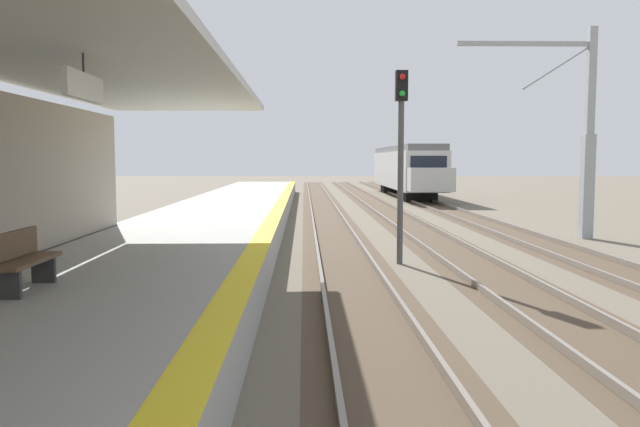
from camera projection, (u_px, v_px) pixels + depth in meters
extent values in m
cube|color=#999993|center=(170.00, 257.00, 15.27)|extent=(5.00, 80.00, 0.90)
cube|color=yellow|center=(262.00, 239.00, 15.29)|extent=(0.50, 80.00, 0.01)
cube|color=white|center=(84.00, 87.00, 8.46)|extent=(0.08, 1.40, 0.36)
cylinder|color=#333333|center=(83.00, 63.00, 8.43)|extent=(0.03, 0.03, 0.27)
cube|color=#4C3D2D|center=(340.00, 251.00, 19.40)|extent=(2.34, 120.00, 0.01)
cube|color=slate|center=(317.00, 249.00, 19.38)|extent=(0.08, 120.00, 0.15)
cube|color=slate|center=(363.00, 248.00, 19.42)|extent=(0.08, 120.00, 0.15)
cube|color=#4C3D2D|center=(449.00, 251.00, 19.49)|extent=(2.34, 120.00, 0.01)
cube|color=slate|center=(426.00, 248.00, 19.47)|extent=(0.08, 120.00, 0.15)
cube|color=slate|center=(472.00, 248.00, 19.50)|extent=(0.08, 120.00, 0.15)
cube|color=#4C3D2D|center=(557.00, 250.00, 19.58)|extent=(2.34, 120.00, 0.01)
cube|color=slate|center=(534.00, 248.00, 19.55)|extent=(0.08, 120.00, 0.15)
cube|color=slate|center=(579.00, 248.00, 19.59)|extent=(0.08, 120.00, 0.15)
cube|color=silver|center=(406.00, 170.00, 48.67)|extent=(2.90, 18.00, 2.70)
cube|color=slate|center=(406.00, 149.00, 48.53)|extent=(2.67, 18.00, 0.44)
cube|color=black|center=(429.00, 165.00, 39.65)|extent=(2.32, 0.06, 1.21)
cube|color=silver|center=(431.00, 180.00, 38.95)|extent=(2.78, 1.60, 1.49)
cube|color=black|center=(424.00, 164.00, 48.67)|extent=(0.04, 15.84, 0.86)
cylinder|color=#333333|center=(399.00, 142.00, 52.06)|extent=(0.06, 0.06, 0.90)
cube|color=black|center=(419.00, 196.00, 42.99)|extent=(2.18, 2.20, 0.72)
cube|color=black|center=(394.00, 188.00, 54.64)|extent=(2.18, 2.20, 0.72)
cylinder|color=#4C4C4C|center=(400.00, 183.00, 16.86)|extent=(0.16, 0.16, 4.40)
cube|color=black|center=(402.00, 86.00, 16.64)|extent=(0.32, 0.24, 0.80)
sphere|color=red|center=(402.00, 77.00, 16.48)|extent=(0.16, 0.16, 0.16)
sphere|color=green|center=(402.00, 94.00, 16.52)|extent=(0.16, 0.16, 0.16)
cube|color=#9EA3A8|center=(587.00, 186.00, 22.43)|extent=(0.40, 0.40, 3.75)
cube|color=#9EA3A8|center=(591.00, 81.00, 22.11)|extent=(0.28, 0.28, 3.75)
cube|color=#9EA3A8|center=(525.00, 44.00, 21.94)|extent=(4.80, 0.16, 0.16)
cylinder|color=#9EA3A8|center=(558.00, 67.00, 22.04)|extent=(2.47, 0.07, 1.60)
cube|color=brown|center=(26.00, 261.00, 9.22)|extent=(0.44, 1.60, 0.06)
cube|color=brown|center=(12.00, 245.00, 9.19)|extent=(0.06, 1.60, 0.40)
cube|color=#333333|center=(8.00, 284.00, 8.64)|extent=(0.36, 0.08, 0.44)
cube|color=#333333|center=(44.00, 269.00, 9.84)|extent=(0.36, 0.08, 0.44)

